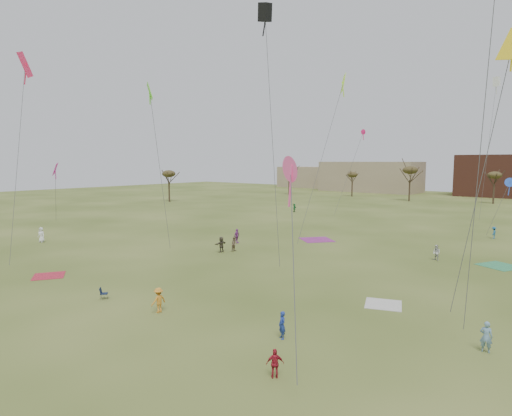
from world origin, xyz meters
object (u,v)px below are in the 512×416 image
Objects in this scene: flyer_near_right at (282,325)px; spectator_fore_a at (275,363)px; flyer_near_left at (41,235)px; camp_chair_center at (104,296)px.

flyer_near_right is 1.13× the size of spectator_fore_a.
flyer_near_left is 43.69m from spectator_fore_a.
camp_chair_center is at bearing -38.23° from flyer_near_left.
spectator_fore_a is 1.62× the size of camp_chair_center.
camp_chair_center is (-16.61, 1.14, -0.45)m from spectator_fore_a.
flyer_near_left is 27.25m from camp_chair_center.
spectator_fore_a is at bearing -33.97° from flyer_near_left.
flyer_near_right is at bearing -100.06° from spectator_fore_a.
spectator_fore_a reaches higher than camp_chair_center.
flyer_near_left is 1.34× the size of spectator_fore_a.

